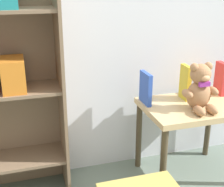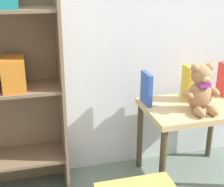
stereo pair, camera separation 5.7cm
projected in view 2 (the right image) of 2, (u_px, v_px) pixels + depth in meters
The scene contains 5 objects.
display_table at pixel (192, 117), 1.99m from camera, with size 0.61×0.45×0.52m.
teddy_bear at pixel (201, 90), 1.84m from camera, with size 0.22×0.20×0.29m.
book_standing_blue at pixel (146, 89), 1.96m from camera, with size 0.03×0.15×0.20m, color #2D51B7.
book_standing_yellow at pixel (187, 83), 2.02m from camera, with size 0.03×0.11×0.23m, color gold.
book_standing_red at pixel (223, 80), 2.09m from camera, with size 0.04×0.10×0.22m, color red.
Camera 2 is at (-0.65, -0.57, 1.27)m, focal length 50.00 mm.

